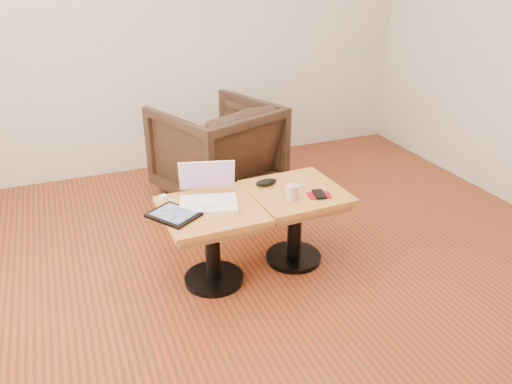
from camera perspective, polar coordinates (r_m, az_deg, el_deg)
name	(u,v)px	position (r m, az deg, el deg)	size (l,w,h in m)	color
room_shell	(280,64)	(2.39, 2.74, 14.44)	(4.52, 4.52, 2.71)	#4A2B17
side_table_left	(212,227)	(2.91, -5.08, -4.00)	(0.56, 0.56, 0.50)	black
side_table_right	(295,208)	(3.12, 4.51, -1.84)	(0.57, 0.57, 0.50)	black
laptop	(208,194)	(2.91, -5.52, -0.25)	(0.40, 0.39, 0.22)	white
tablet	(174,215)	(2.79, -9.40, -2.58)	(0.31, 0.33, 0.02)	black
charging_adapter	(163,197)	(2.99, -10.53, -0.56)	(0.04, 0.04, 0.02)	white
glasses_case	(266,182)	(3.10, 1.18, 1.12)	(0.14, 0.06, 0.04)	black
striped_cup	(292,193)	(2.92, 4.11, -0.07)	(0.07, 0.07, 0.09)	#CB497C
earbuds_tangle	(298,186)	(3.10, 4.82, 0.69)	(0.08, 0.05, 0.02)	white
phone_on_sleeve	(319,195)	(3.00, 7.23, -0.30)	(0.15, 0.13, 0.02)	#950611
armchair	(217,151)	(4.02, -4.48, 4.75)	(0.82, 0.85, 0.77)	#322115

